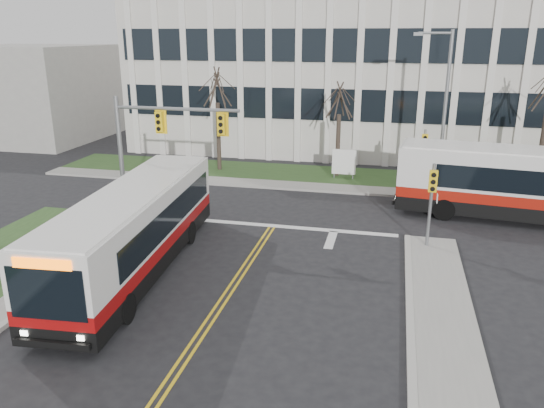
{
  "coord_description": "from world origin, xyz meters",
  "views": [
    {
      "loc": [
        5.46,
        -15.52,
        9.0
      ],
      "look_at": [
        0.57,
        5.56,
        2.0
      ],
      "focal_mm": 35.0,
      "sensor_mm": 36.0,
      "label": 1
    }
  ],
  "objects": [
    {
      "name": "streetlight",
      "position": [
        8.03,
        16.2,
        5.19
      ],
      "size": [
        2.15,
        0.25,
        9.2
      ],
      "color": "slate",
      "rests_on": "ground"
    },
    {
      "name": "signal_pole_near",
      "position": [
        7.2,
        6.9,
        2.5
      ],
      "size": [
        0.34,
        0.39,
        3.8
      ],
      "color": "slate",
      "rests_on": "ground"
    },
    {
      "name": "directory_sign",
      "position": [
        2.5,
        17.5,
        1.17
      ],
      "size": [
        1.5,
        0.12,
        2.0
      ],
      "color": "slate",
      "rests_on": "ground"
    },
    {
      "name": "building_annex",
      "position": [
        -26.0,
        26.0,
        4.0
      ],
      "size": [
        12.0,
        12.0,
        8.0
      ],
      "primitive_type": "cube",
      "color": "#9E9B93",
      "rests_on": "ground"
    },
    {
      "name": "sidewalk_cross",
      "position": [
        5.0,
        15.2,
        0.07
      ],
      "size": [
        44.0,
        1.6,
        0.14
      ],
      "primitive_type": "cube",
      "color": "#9E9B93",
      "rests_on": "ground"
    },
    {
      "name": "signal_pole_far",
      "position": [
        7.2,
        15.4,
        2.5
      ],
      "size": [
        0.34,
        0.39,
        3.8
      ],
      "color": "slate",
      "rests_on": "ground"
    },
    {
      "name": "mast_arm_signal",
      "position": [
        -5.62,
        7.16,
        4.26
      ],
      "size": [
        6.11,
        0.38,
        6.2
      ],
      "color": "slate",
      "rests_on": "ground"
    },
    {
      "name": "tree_mid",
      "position": [
        2.0,
        18.2,
        4.88
      ],
      "size": [
        1.8,
        1.8,
        6.82
      ],
      "color": "#42352B",
      "rests_on": "ground"
    },
    {
      "name": "bus_cross",
      "position": [
        12.49,
        11.82,
        1.76
      ],
      "size": [
        13.47,
        4.39,
        3.53
      ],
      "primitive_type": null,
      "rotation": [
        0.0,
        0.0,
        -1.69
      ],
      "color": "silver",
      "rests_on": "ground"
    },
    {
      "name": "tree_left",
      "position": [
        -6.0,
        18.0,
        5.51
      ],
      "size": [
        1.8,
        1.8,
        7.7
      ],
      "color": "#42352B",
      "rests_on": "ground"
    },
    {
      "name": "bus_main",
      "position": [
        -4.1,
        2.03,
        1.63
      ],
      "size": [
        3.58,
        12.4,
        3.26
      ],
      "primitive_type": null,
      "rotation": [
        0.0,
        0.0,
        0.08
      ],
      "color": "silver",
      "rests_on": "ground"
    },
    {
      "name": "office_building",
      "position": [
        5.0,
        30.0,
        6.0
      ],
      "size": [
        40.0,
        16.0,
        12.0
      ],
      "primitive_type": "cube",
      "color": "beige",
      "rests_on": "ground"
    },
    {
      "name": "ground",
      "position": [
        0.0,
        0.0,
        0.0
      ],
      "size": [
        120.0,
        120.0,
        0.0
      ],
      "primitive_type": "plane",
      "color": "black",
      "rests_on": "ground"
    },
    {
      "name": "building_lawn",
      "position": [
        5.0,
        18.0,
        0.06
      ],
      "size": [
        44.0,
        5.0,
        0.12
      ],
      "primitive_type": "cube",
      "color": "#2B4A1F",
      "rests_on": "ground"
    }
  ]
}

